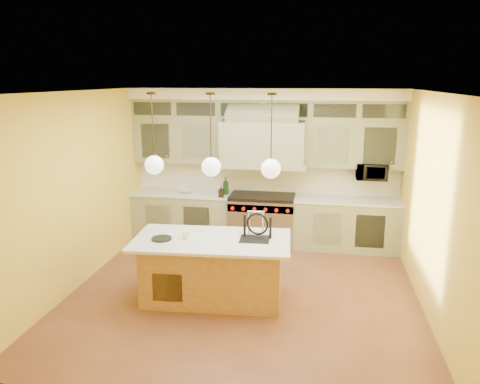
% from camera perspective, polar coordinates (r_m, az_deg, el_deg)
% --- Properties ---
extents(floor, '(5.00, 5.00, 0.00)m').
position_cam_1_polar(floor, '(7.03, 0.44, -12.20)').
color(floor, brown).
rests_on(floor, ground).
extents(ceiling, '(5.00, 5.00, 0.00)m').
position_cam_1_polar(ceiling, '(6.33, 0.48, 12.14)').
color(ceiling, white).
rests_on(ceiling, wall_back).
extents(wall_back, '(5.00, 0.00, 5.00)m').
position_cam_1_polar(wall_back, '(8.95, 3.07, 3.23)').
color(wall_back, gold).
rests_on(wall_back, ground).
extents(wall_front, '(5.00, 0.00, 5.00)m').
position_cam_1_polar(wall_front, '(4.21, -5.16, -9.02)').
color(wall_front, gold).
rests_on(wall_front, ground).
extents(wall_left, '(0.00, 5.00, 5.00)m').
position_cam_1_polar(wall_left, '(7.35, -19.14, 0.18)').
color(wall_left, gold).
rests_on(wall_left, ground).
extents(wall_right, '(0.00, 5.00, 5.00)m').
position_cam_1_polar(wall_right, '(6.62, 22.35, -1.54)').
color(wall_right, gold).
rests_on(wall_right, ground).
extents(back_cabinetry, '(5.00, 0.77, 2.90)m').
position_cam_1_polar(back_cabinetry, '(8.70, 2.86, 2.78)').
color(back_cabinetry, gray).
rests_on(back_cabinetry, floor).
extents(range, '(1.20, 0.74, 0.96)m').
position_cam_1_polar(range, '(8.84, 2.71, -3.35)').
color(range, silver).
rests_on(range, floor).
extents(kitchen_island, '(2.22, 1.29, 1.35)m').
position_cam_1_polar(kitchen_island, '(6.68, -3.30, -9.21)').
color(kitchen_island, olive).
rests_on(kitchen_island, floor).
extents(counter_stool, '(0.52, 0.52, 1.27)m').
position_cam_1_polar(counter_stool, '(6.47, 1.68, -7.51)').
color(counter_stool, black).
rests_on(counter_stool, floor).
extents(microwave, '(0.54, 0.37, 0.30)m').
position_cam_1_polar(microwave, '(8.70, 15.74, 2.42)').
color(microwave, black).
rests_on(microwave, back_cabinetry).
extents(oil_bottle_a, '(0.14, 0.14, 0.32)m').
position_cam_1_polar(oil_bottle_a, '(8.80, -1.76, 0.73)').
color(oil_bottle_a, black).
rests_on(oil_bottle_a, back_cabinetry).
extents(oil_bottle_b, '(0.11, 0.11, 0.22)m').
position_cam_1_polar(oil_bottle_b, '(8.60, -2.30, 0.06)').
color(oil_bottle_b, black).
rests_on(oil_bottle_b, back_cabinetry).
extents(fruit_bowl, '(0.29, 0.29, 0.06)m').
position_cam_1_polar(fruit_bowl, '(9.02, -6.69, 0.12)').
color(fruit_bowl, silver).
rests_on(fruit_bowl, back_cabinetry).
extents(cup, '(0.11, 0.11, 0.09)m').
position_cam_1_polar(cup, '(6.49, -6.66, -5.33)').
color(cup, white).
rests_on(cup, kitchen_island).
extents(pendant_left, '(0.26, 0.26, 1.11)m').
position_cam_1_polar(pendant_left, '(6.49, -10.43, 3.51)').
color(pendant_left, '#2D2319').
rests_on(pendant_left, ceiling).
extents(pendant_center, '(0.26, 0.26, 1.11)m').
position_cam_1_polar(pendant_center, '(6.26, -3.53, 3.35)').
color(pendant_center, '#2D2319').
rests_on(pendant_center, ceiling).
extents(pendant_right, '(0.26, 0.26, 1.11)m').
position_cam_1_polar(pendant_right, '(6.13, 3.78, 3.12)').
color(pendant_right, '#2D2319').
rests_on(pendant_right, ceiling).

